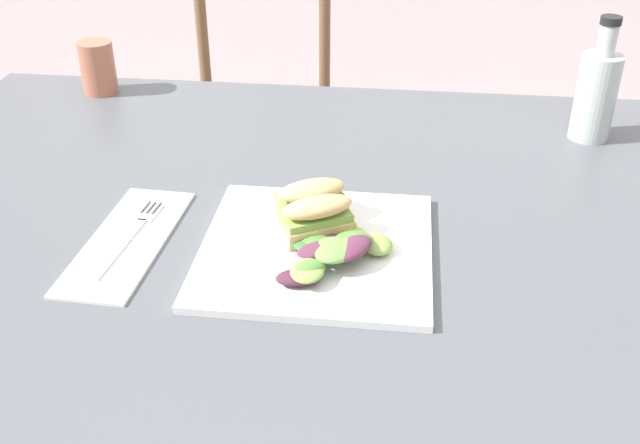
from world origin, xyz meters
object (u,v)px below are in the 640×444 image
plate_lunch (316,249)px  fork_on_napkin (133,231)px  cup_extra_side (98,67)px  dining_table (288,293)px  sandwich_half_back (311,199)px  sandwich_half_front (317,217)px  chair_wooden_far (266,114)px  bottle_cold_brew (595,99)px

plate_lunch → fork_on_napkin: (-0.24, 0.01, 0.00)m
plate_lunch → fork_on_napkin: bearing=177.1°
cup_extra_side → dining_table: bearing=-45.9°
sandwich_half_back → sandwich_half_front: bearing=-74.2°
plate_lunch → fork_on_napkin: size_ratio=1.53×
dining_table → sandwich_half_back: size_ratio=12.57×
dining_table → chair_wooden_far: 1.08m
fork_on_napkin → cup_extra_side: cup_extra_side is taller
fork_on_napkin → sandwich_half_front: bearing=2.0°
sandwich_half_front → fork_on_napkin: 0.24m
sandwich_half_front → sandwich_half_back: (-0.01, 0.05, 0.00)m
fork_on_napkin → cup_extra_side: size_ratio=1.94×
dining_table → plate_lunch: 0.14m
chair_wooden_far → sandwich_half_front: bearing=-75.9°
sandwich_half_front → cup_extra_side: cup_extra_side is taller
dining_table → cup_extra_side: bearing=134.1°
plate_lunch → sandwich_half_front: size_ratio=2.82×
chair_wooden_far → bottle_cold_brew: 1.04m
sandwich_half_back → bottle_cold_brew: bearing=37.8°
chair_wooden_far → plate_lunch: bearing=-76.0°
cup_extra_side → plate_lunch: bearing=-46.6°
chair_wooden_far → fork_on_napkin: 1.13m
sandwich_half_front → cup_extra_side: bearing=134.6°
chair_wooden_far → bottle_cold_brew: bottle_cold_brew is taller
plate_lunch → sandwich_half_front: sandwich_half_front is taller
sandwich_half_front → sandwich_half_back: 0.05m
plate_lunch → sandwich_half_back: bearing=102.1°
dining_table → fork_on_napkin: size_ratio=6.84×
sandwich_half_front → bottle_cold_brew: bottle_cold_brew is taller
cup_extra_side → fork_on_napkin: bearing=-64.9°
dining_table → plate_lunch: plate_lunch is taller
sandwich_half_front → fork_on_napkin: (-0.24, -0.01, -0.03)m
dining_table → sandwich_half_front: sandwich_half_front is taller
fork_on_napkin → cup_extra_side: bearing=115.1°
dining_table → sandwich_half_back: (0.03, 0.01, 0.15)m
plate_lunch → cup_extra_side: cup_extra_side is taller
chair_wooden_far → plate_lunch: (0.27, -1.10, 0.30)m
sandwich_half_back → bottle_cold_brew: 0.53m
chair_wooden_far → sandwich_half_front: size_ratio=8.59×
plate_lunch → bottle_cold_brew: bottle_cold_brew is taller
sandwich_half_front → bottle_cold_brew: (0.40, 0.37, 0.03)m
bottle_cold_brew → dining_table: bearing=-143.6°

